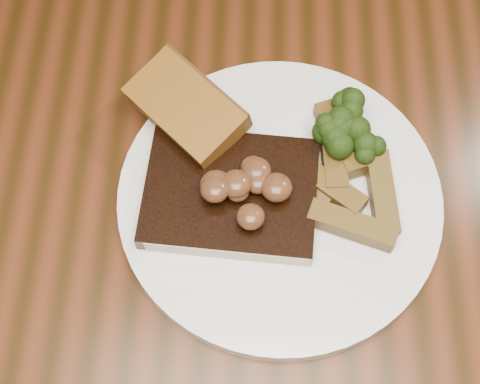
{
  "coord_description": "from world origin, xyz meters",
  "views": [
    {
      "loc": [
        -0.01,
        -0.26,
        1.32
      ],
      "look_at": [
        -0.02,
        -0.0,
        0.78
      ],
      "focal_mm": 50.0,
      "sensor_mm": 36.0,
      "label": 1
    }
  ],
  "objects_px": {
    "dining_table": "(258,240)",
    "potato_wedges": "(343,187)",
    "steak": "(230,194)",
    "plate": "(279,199)",
    "garlic_bread": "(187,119)"
  },
  "relations": [
    {
      "from": "dining_table",
      "to": "steak",
      "type": "bearing_deg",
      "value": -176.78
    },
    {
      "from": "plate",
      "to": "garlic_bread",
      "type": "bearing_deg",
      "value": 141.07
    },
    {
      "from": "plate",
      "to": "dining_table",
      "type": "bearing_deg",
      "value": -169.98
    },
    {
      "from": "steak",
      "to": "potato_wedges",
      "type": "relative_size",
      "value": 1.5
    },
    {
      "from": "dining_table",
      "to": "potato_wedges",
      "type": "relative_size",
      "value": 15.72
    },
    {
      "from": "plate",
      "to": "potato_wedges",
      "type": "distance_m",
      "value": 0.06
    },
    {
      "from": "dining_table",
      "to": "potato_wedges",
      "type": "xyz_separation_m",
      "value": [
        0.07,
        0.01,
        0.12
      ]
    },
    {
      "from": "plate",
      "to": "garlic_bread",
      "type": "height_order",
      "value": "garlic_bread"
    },
    {
      "from": "dining_table",
      "to": "plate",
      "type": "xyz_separation_m",
      "value": [
        0.02,
        0.0,
        0.1
      ]
    },
    {
      "from": "plate",
      "to": "steak",
      "type": "relative_size",
      "value": 1.94
    },
    {
      "from": "dining_table",
      "to": "garlic_bread",
      "type": "distance_m",
      "value": 0.16
    },
    {
      "from": "garlic_bread",
      "to": "potato_wedges",
      "type": "distance_m",
      "value": 0.16
    },
    {
      "from": "dining_table",
      "to": "garlic_bread",
      "type": "bearing_deg",
      "value": 133.52
    },
    {
      "from": "garlic_bread",
      "to": "potato_wedges",
      "type": "bearing_deg",
      "value": 19.34
    },
    {
      "from": "steak",
      "to": "potato_wedges",
      "type": "xyz_separation_m",
      "value": [
        0.1,
        0.01,
        0.0
      ]
    }
  ]
}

